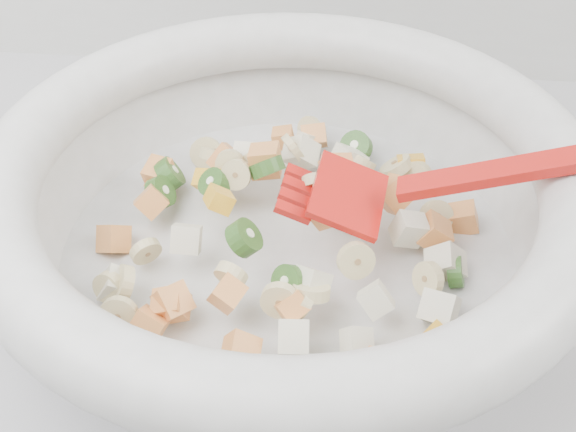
# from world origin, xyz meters

# --- Properties ---
(mixing_bowl) EXTENTS (0.49, 0.43, 0.15)m
(mixing_bowl) POSITION_xyz_m (0.09, 1.42, 0.97)
(mixing_bowl) COLOR #B8B8B6
(mixing_bowl) RESTS_ON counter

